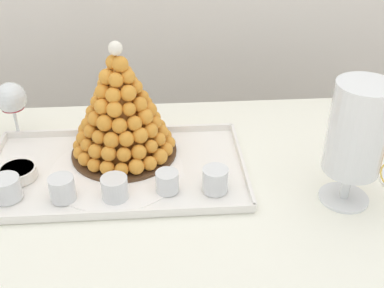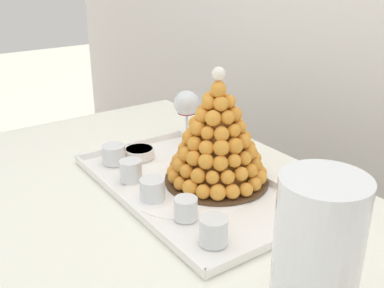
# 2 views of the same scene
# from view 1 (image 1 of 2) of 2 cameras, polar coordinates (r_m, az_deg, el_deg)

# --- Properties ---
(buffet_table) EXTENTS (1.62, 0.84, 0.73)m
(buffet_table) POSITION_cam_1_polar(r_m,az_deg,el_deg) (1.16, -2.41, -8.63)
(buffet_table) COLOR brown
(buffet_table) RESTS_ON ground_plane
(serving_tray) EXTENTS (0.61, 0.35, 0.02)m
(serving_tray) POSITION_cam_1_polar(r_m,az_deg,el_deg) (1.16, -8.97, -3.16)
(serving_tray) COLOR white
(serving_tray) RESTS_ON buffet_table
(croquembouche) EXTENTS (0.26, 0.26, 0.29)m
(croquembouche) POSITION_cam_1_polar(r_m,az_deg,el_deg) (1.16, -8.49, 3.79)
(croquembouche) COLOR #4C331E
(croquembouche) RESTS_ON serving_tray
(dessert_cup_left) EXTENTS (0.06, 0.06, 0.05)m
(dessert_cup_left) POSITION_cam_1_polar(r_m,az_deg,el_deg) (1.12, -21.32, -5.03)
(dessert_cup_left) COLOR silver
(dessert_cup_left) RESTS_ON serving_tray
(dessert_cup_mid_left) EXTENTS (0.06, 0.06, 0.05)m
(dessert_cup_mid_left) POSITION_cam_1_polar(r_m,az_deg,el_deg) (1.08, -15.27, -5.25)
(dessert_cup_mid_left) COLOR silver
(dessert_cup_mid_left) RESTS_ON serving_tray
(dessert_cup_centre) EXTENTS (0.06, 0.06, 0.05)m
(dessert_cup_centre) POSITION_cam_1_polar(r_m,az_deg,el_deg) (1.06, -9.23, -5.29)
(dessert_cup_centre) COLOR silver
(dessert_cup_centre) RESTS_ON serving_tray
(dessert_cup_mid_right) EXTENTS (0.05, 0.05, 0.05)m
(dessert_cup_mid_right) POSITION_cam_1_polar(r_m,az_deg,el_deg) (1.06, -2.98, -4.60)
(dessert_cup_mid_right) COLOR silver
(dessert_cup_mid_right) RESTS_ON serving_tray
(dessert_cup_right) EXTENTS (0.06, 0.06, 0.06)m
(dessert_cup_right) POSITION_cam_1_polar(r_m,az_deg,el_deg) (1.06, 2.81, -4.39)
(dessert_cup_right) COLOR silver
(dessert_cup_right) RESTS_ON serving_tray
(creme_brulee_ramekin) EXTENTS (0.08, 0.08, 0.03)m
(creme_brulee_ramekin) POSITION_cam_1_polar(r_m,az_deg,el_deg) (1.18, -20.09, -3.19)
(creme_brulee_ramekin) COLOR white
(creme_brulee_ramekin) RESTS_ON serving_tray
(macaron_goblet) EXTENTS (0.12, 0.12, 0.28)m
(macaron_goblet) POSITION_cam_1_polar(r_m,az_deg,el_deg) (1.02, 19.21, 1.50)
(macaron_goblet) COLOR white
(macaron_goblet) RESTS_ON buffet_table
(wine_glass) EXTENTS (0.08, 0.08, 0.16)m
(wine_glass) POSITION_cam_1_polar(r_m,az_deg,el_deg) (1.30, -20.82, 4.97)
(wine_glass) COLOR silver
(wine_glass) RESTS_ON buffet_table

